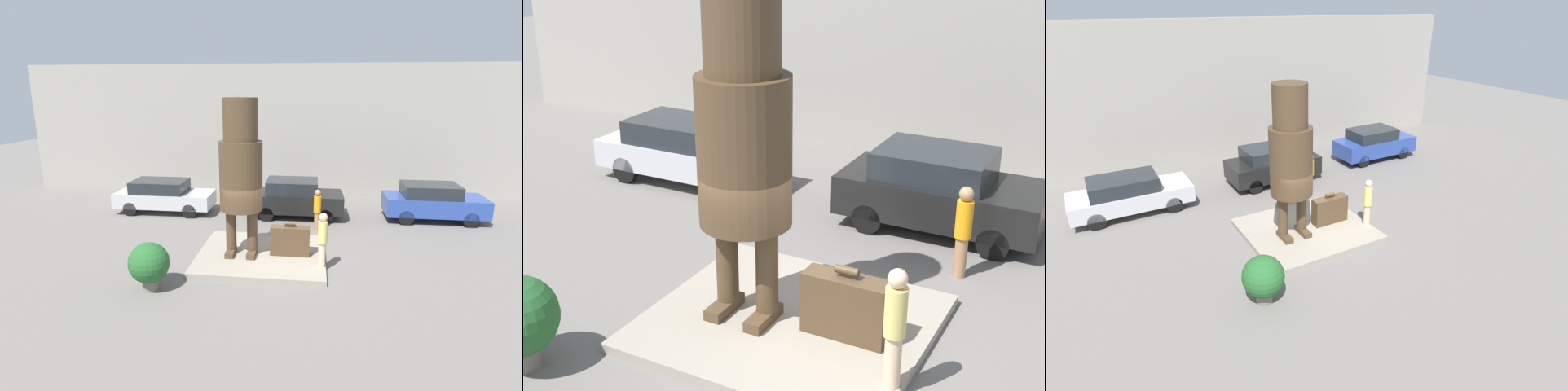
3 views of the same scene
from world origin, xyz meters
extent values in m
plane|color=slate|center=(0.00, 0.00, 0.00)|extent=(60.00, 60.00, 0.00)
cube|color=gray|center=(0.00, 0.00, 0.08)|extent=(4.26, 3.87, 0.16)
cube|color=gray|center=(0.00, 9.02, 3.41)|extent=(28.00, 0.60, 6.82)
cube|color=#4C3823|center=(-1.01, -0.29, 0.25)|extent=(0.27, 0.80, 0.17)
cube|color=#4C3823|center=(-0.30, -0.29, 0.25)|extent=(0.27, 0.80, 0.17)
cylinder|color=#4C3823|center=(-1.01, -0.17, 1.03)|extent=(0.35, 0.35, 1.39)
cylinder|color=#4C3823|center=(-0.30, -0.17, 1.03)|extent=(0.35, 0.35, 1.39)
cylinder|color=#4C3823|center=(-0.66, -0.17, 2.85)|extent=(1.39, 1.39, 2.24)
cylinder|color=#4C3823|center=(-0.66, -0.17, 4.64)|extent=(1.09, 1.09, 1.34)
cube|color=#4C3823|center=(0.95, -0.04, 0.65)|extent=(1.30, 0.41, 0.98)
cylinder|color=#4C3823|center=(0.95, -0.04, 1.25)|extent=(0.36, 0.12, 0.12)
cylinder|color=beige|center=(1.99, -0.88, 0.56)|extent=(0.23, 0.23, 0.79)
cylinder|color=#DBC66B|center=(1.99, -0.88, 1.30)|extent=(0.30, 0.30, 0.70)
sphere|color=beige|center=(1.99, -0.88, 1.78)|extent=(0.26, 0.26, 0.26)
cube|color=#B7B7BC|center=(-5.08, 4.68, 0.64)|extent=(4.42, 1.78, 0.64)
cube|color=#1E2328|center=(-5.30, 4.68, 1.23)|extent=(2.43, 1.60, 0.54)
cylinder|color=black|center=(-3.71, 5.48, 0.32)|extent=(0.63, 0.18, 0.63)
cylinder|color=black|center=(-3.71, 3.88, 0.32)|extent=(0.63, 0.18, 0.63)
cylinder|color=black|center=(-6.45, 5.48, 0.32)|extent=(0.63, 0.18, 0.63)
cylinder|color=black|center=(-6.45, 3.88, 0.32)|extent=(0.63, 0.18, 0.63)
cube|color=black|center=(0.97, 4.73, 0.71)|extent=(4.05, 1.86, 0.80)
cube|color=#1E2328|center=(0.77, 4.73, 1.39)|extent=(2.23, 1.67, 0.56)
cylinder|color=black|center=(2.23, 5.57, 0.31)|extent=(0.62, 0.18, 0.62)
cylinder|color=black|center=(2.23, 3.89, 0.31)|extent=(0.62, 0.18, 0.62)
cylinder|color=black|center=(-0.28, 5.57, 0.31)|extent=(0.62, 0.18, 0.62)
cylinder|color=black|center=(-0.28, 3.89, 0.31)|extent=(0.62, 0.18, 0.62)
cube|color=#284293|center=(6.89, 4.89, 0.70)|extent=(4.17, 1.75, 0.76)
cube|color=#1E2328|center=(6.68, 4.89, 1.35)|extent=(2.29, 1.58, 0.53)
cylinder|color=black|center=(8.18, 5.67, 0.32)|extent=(0.63, 0.18, 0.63)
cylinder|color=black|center=(8.18, 4.10, 0.32)|extent=(0.63, 0.18, 0.63)
cylinder|color=black|center=(5.60, 5.67, 0.32)|extent=(0.63, 0.18, 0.63)
cylinder|color=black|center=(5.60, 4.10, 0.32)|extent=(0.63, 0.18, 0.63)
cylinder|color=#70665B|center=(-2.87, -2.71, 0.17)|extent=(0.45, 0.45, 0.34)
sphere|color=#235B28|center=(-2.87, -2.71, 0.83)|extent=(1.16, 1.16, 1.16)
cylinder|color=#A87A56|center=(1.87, 2.92, 0.38)|extent=(0.22, 0.22, 0.77)
cylinder|color=orange|center=(1.87, 2.92, 1.11)|extent=(0.29, 0.29, 0.68)
sphere|color=#A87A56|center=(1.87, 2.92, 1.58)|extent=(0.26, 0.26, 0.26)
camera|label=1|loc=(1.57, -12.78, 5.56)|focal=28.00mm
camera|label=2|loc=(4.53, -8.69, 6.12)|focal=50.00mm
camera|label=3|loc=(-6.25, -10.95, 7.39)|focal=28.00mm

